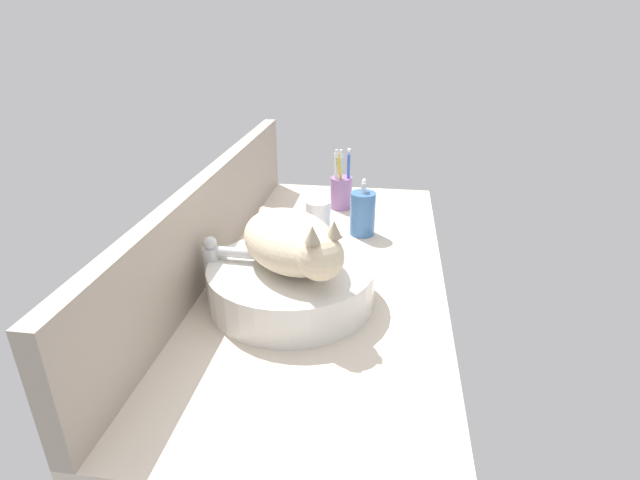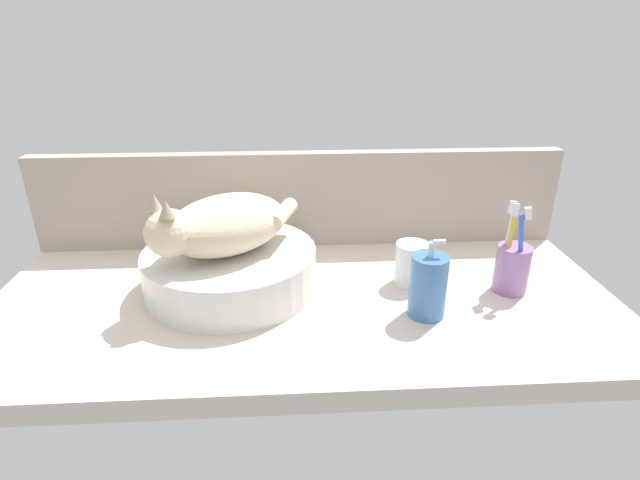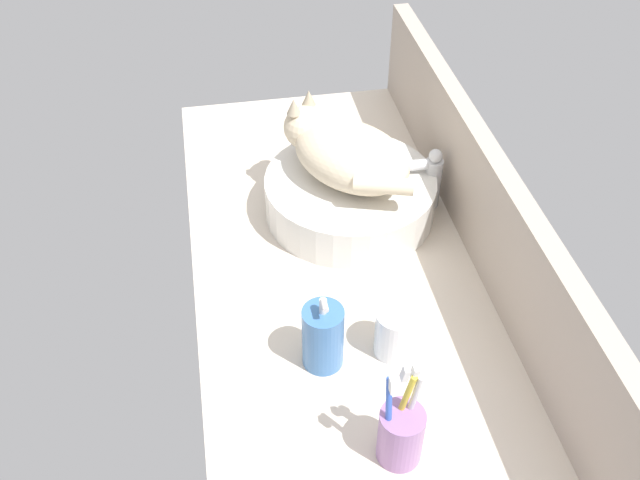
{
  "view_description": "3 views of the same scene",
  "coord_description": "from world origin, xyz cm",
  "px_view_note": "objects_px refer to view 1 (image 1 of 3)",
  "views": [
    {
      "loc": [
        -103.17,
        -14.34,
        55.95
      ],
      "look_at": [
        -3.99,
        -0.0,
        9.6
      ],
      "focal_mm": 28.0,
      "sensor_mm": 36.0,
      "label": 1
    },
    {
      "loc": [
        -2.04,
        -85.9,
        49.82
      ],
      "look_at": [
        3.44,
        4.81,
        10.02
      ],
      "focal_mm": 28.0,
      "sensor_mm": 36.0,
      "label": 2
    },
    {
      "loc": [
        95.36,
        -21.48,
        94.01
      ],
      "look_at": [
        1.66,
        -4.58,
        8.05
      ],
      "focal_mm": 40.0,
      "sensor_mm": 36.0,
      "label": 3
    }
  ],
  "objects_px": {
    "soap_dispenser": "(363,213)",
    "toothbrush_cup": "(342,191)",
    "water_glass": "(318,218)",
    "cat": "(294,242)",
    "sink_basin": "(291,283)",
    "faucet": "(217,264)"
  },
  "relations": [
    {
      "from": "toothbrush_cup",
      "to": "water_glass",
      "type": "distance_m",
      "value": 0.2
    },
    {
      "from": "soap_dispenser",
      "to": "toothbrush_cup",
      "type": "distance_m",
      "value": 0.2
    },
    {
      "from": "soap_dispenser",
      "to": "toothbrush_cup",
      "type": "height_order",
      "value": "toothbrush_cup"
    },
    {
      "from": "sink_basin",
      "to": "water_glass",
      "type": "xyz_separation_m",
      "value": [
        0.37,
        -0.0,
        -0.0
      ]
    },
    {
      "from": "soap_dispenser",
      "to": "toothbrush_cup",
      "type": "xyz_separation_m",
      "value": [
        0.19,
        0.08,
        -0.01
      ]
    },
    {
      "from": "faucet",
      "to": "cat",
      "type": "bearing_deg",
      "value": -94.8
    },
    {
      "from": "soap_dispenser",
      "to": "water_glass",
      "type": "height_order",
      "value": "soap_dispenser"
    },
    {
      "from": "sink_basin",
      "to": "soap_dispenser",
      "type": "relative_size",
      "value": 2.27
    },
    {
      "from": "cat",
      "to": "water_glass",
      "type": "bearing_deg",
      "value": 1.1
    },
    {
      "from": "faucet",
      "to": "soap_dispenser",
      "type": "relative_size",
      "value": 0.9
    },
    {
      "from": "cat",
      "to": "sink_basin",
      "type": "bearing_deg",
      "value": 42.06
    },
    {
      "from": "faucet",
      "to": "toothbrush_cup",
      "type": "relative_size",
      "value": 0.73
    },
    {
      "from": "cat",
      "to": "water_glass",
      "type": "height_order",
      "value": "cat"
    },
    {
      "from": "sink_basin",
      "to": "cat",
      "type": "xyz_separation_m",
      "value": [
        -0.01,
        -0.01,
        0.1
      ]
    },
    {
      "from": "cat",
      "to": "toothbrush_cup",
      "type": "xyz_separation_m",
      "value": [
        0.57,
        -0.04,
        -0.09
      ]
    },
    {
      "from": "cat",
      "to": "soap_dispenser",
      "type": "bearing_deg",
      "value": -16.76
    },
    {
      "from": "sink_basin",
      "to": "water_glass",
      "type": "relative_size",
      "value": 3.87
    },
    {
      "from": "soap_dispenser",
      "to": "water_glass",
      "type": "xyz_separation_m",
      "value": [
        -0.0,
        0.12,
        -0.02
      ]
    },
    {
      "from": "cat",
      "to": "toothbrush_cup",
      "type": "height_order",
      "value": "cat"
    },
    {
      "from": "soap_dispenser",
      "to": "toothbrush_cup",
      "type": "relative_size",
      "value": 0.81
    },
    {
      "from": "cat",
      "to": "water_glass",
      "type": "xyz_separation_m",
      "value": [
        0.38,
        0.01,
        -0.1
      ]
    },
    {
      "from": "cat",
      "to": "water_glass",
      "type": "distance_m",
      "value": 0.39
    }
  ]
}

